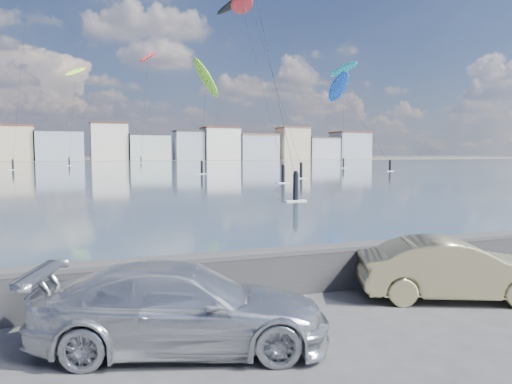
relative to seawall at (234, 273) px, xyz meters
The scene contains 13 objects.
ground 2.76m from the seawall, 90.00° to the right, with size 700.00×700.00×0.00m, color #333335.
bay_water 88.80m from the seawall, 90.00° to the left, with size 500.00×177.00×0.00m, color #354B60.
far_shore_strip 197.30m from the seawall, 90.00° to the left, with size 500.00×60.00×0.00m, color #4C473D.
seawall is the anchor object (origin of this frame).
far_buildings 183.39m from the seawall, 89.59° to the left, with size 240.79×13.26×14.60m.
car_silver 2.72m from the seawall, 125.69° to the right, with size 1.92×4.72×1.37m, color silver.
car_champagne 4.72m from the seawall, 19.64° to the right, with size 1.39×3.98×1.31m, color tan.
kitesurfer_0 51.98m from the seawall, 70.70° to the left, with size 6.08×14.26×21.27m.
kitesurfer_4 152.56m from the seawall, 82.10° to the left, with size 7.94×10.43×35.02m.
kitesurfer_7 98.71m from the seawall, 58.32° to the left, with size 6.10×10.43×21.98m.
kitesurfer_8 130.65m from the seawall, 90.46° to the left, with size 6.94×18.49×26.16m.
kitesurfer_12 74.07m from the seawall, 75.51° to the left, with size 7.86×14.70×18.56m.
kitesurfer_15 88.28m from the seawall, 58.67° to the left, with size 4.64×20.35×18.64m.
Camera 1 is at (-3.23, -7.26, 3.16)m, focal length 35.00 mm.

